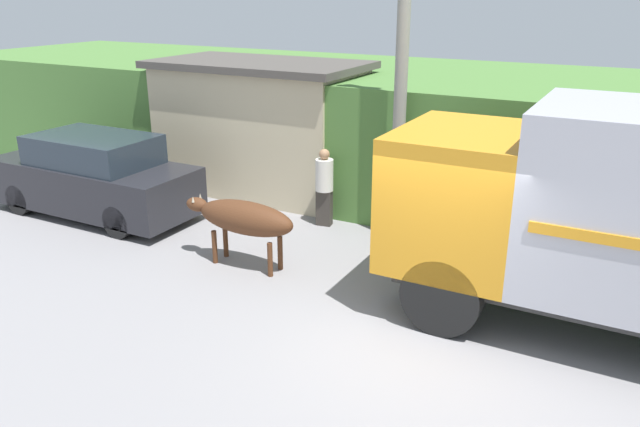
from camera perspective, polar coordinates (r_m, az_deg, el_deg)
The scene contains 8 objects.
ground_plane at distance 8.96m, azimuth 8.80°, elevation -11.31°, with size 60.00×60.00×0.00m, color gray.
hillside_embankment at distance 14.58m, azimuth 18.21°, elevation 6.18°, with size 32.00×6.01×2.79m.
building_backdrop at distance 14.92m, azimuth -5.45°, elevation 7.96°, with size 4.91×2.70×3.05m.
cargo_truck at distance 9.10m, azimuth 27.02°, elevation -0.27°, with size 6.32×2.42×3.22m.
brown_cow at distance 10.78m, azimuth -7.00°, elevation -0.43°, with size 2.20×0.59×1.19m.
parked_suv at distance 14.07m, azimuth -20.02°, elevation 3.15°, with size 4.65×1.76×1.74m.
pedestrian_on_hill at distance 12.61m, azimuth 0.40°, elevation 2.68°, with size 0.42×0.42×1.61m.
utility_pole at distance 11.54m, azimuth 7.50°, elevation 13.83°, with size 0.90×0.24×6.61m.
Camera 1 is at (2.40, -7.30, 4.61)m, focal length 35.00 mm.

